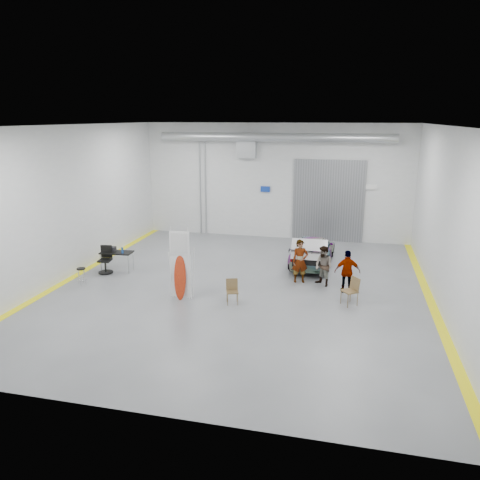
% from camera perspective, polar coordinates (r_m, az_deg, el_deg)
% --- Properties ---
extents(ground, '(16.00, 16.00, 0.00)m').
position_cam_1_polar(ground, '(17.79, -0.06, -5.91)').
color(ground, slate).
rests_on(ground, ground).
extents(room_shell, '(14.02, 16.18, 6.01)m').
position_cam_1_polar(room_shell, '(18.89, 2.23, 8.06)').
color(room_shell, silver).
rests_on(room_shell, ground).
extents(sedan_car, '(1.86, 4.28, 1.22)m').
position_cam_1_polar(sedan_car, '(20.75, 8.83, -1.26)').
color(sedan_car, white).
rests_on(sedan_car, ground).
extents(person_a, '(0.72, 0.58, 1.71)m').
position_cam_1_polar(person_a, '(18.33, 7.34, -2.57)').
color(person_a, '#9A6D54').
rests_on(person_a, ground).
extents(person_b, '(0.96, 0.93, 1.56)m').
position_cam_1_polar(person_b, '(18.12, 10.16, -3.15)').
color(person_b, teal).
rests_on(person_b, ground).
extents(person_c, '(0.98, 0.52, 1.60)m').
position_cam_1_polar(person_c, '(17.60, 12.95, -3.76)').
color(person_c, '#9D6534').
rests_on(person_c, ground).
extents(surfboard_display, '(0.75, 0.21, 2.64)m').
position_cam_1_polar(surfboard_display, '(16.53, -7.32, -3.74)').
color(surfboard_display, white).
rests_on(surfboard_display, ground).
extents(folding_chair_near, '(0.51, 0.54, 0.85)m').
position_cam_1_polar(folding_chair_near, '(16.31, -0.94, -6.87)').
color(folding_chair_near, brown).
rests_on(folding_chair_near, ground).
extents(folding_chair_far, '(0.63, 0.74, 0.98)m').
position_cam_1_polar(folding_chair_far, '(16.63, 13.17, -6.71)').
color(folding_chair_far, brown).
rests_on(folding_chair_far, ground).
extents(shop_stool, '(0.34, 0.34, 0.66)m').
position_cam_1_polar(shop_stool, '(19.08, -18.74, -4.22)').
color(shop_stool, black).
rests_on(shop_stool, ground).
extents(work_table, '(1.36, 0.77, 1.07)m').
position_cam_1_polar(work_table, '(20.22, -14.98, -1.40)').
color(work_table, '#989CA1').
rests_on(work_table, ground).
extents(office_chair, '(0.60, 0.60, 1.12)m').
position_cam_1_polar(office_chair, '(20.16, -16.03, -2.51)').
color(office_chair, black).
rests_on(office_chair, ground).
extents(trunk_lid, '(1.43, 0.87, 0.04)m').
position_cam_1_polar(trunk_lid, '(18.80, 8.43, -0.94)').
color(trunk_lid, silver).
rests_on(trunk_lid, sedan_car).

